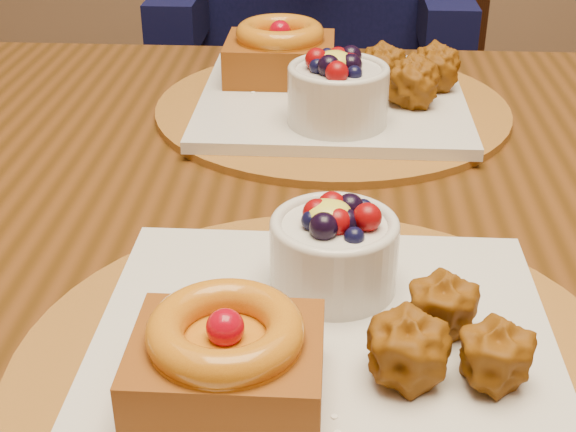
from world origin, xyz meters
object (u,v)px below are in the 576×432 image
object	(u,v)px
chair_far	(356,128)
place_setting_far	(329,88)
dining_table	(327,283)
place_setting_near	(320,342)

from	to	relation	value
chair_far	place_setting_far	bearing A→B (deg)	-81.87
dining_table	place_setting_near	bearing A→B (deg)	-90.61
dining_table	place_setting_far	distance (m)	0.24
place_setting_far	chair_far	bearing A→B (deg)	85.46
place_setting_near	chair_far	world-z (taller)	chair_far
dining_table	chair_far	xyz separation A→B (m)	(0.04, 0.81, -0.19)
place_setting_far	dining_table	bearing A→B (deg)	-89.04
place_setting_far	place_setting_near	bearing A→B (deg)	-89.83
place_setting_near	place_setting_far	world-z (taller)	place_setting_far
place_setting_near	chair_far	bearing A→B (deg)	87.42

